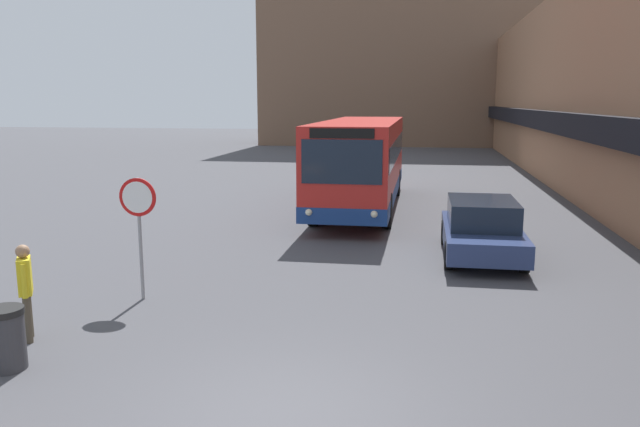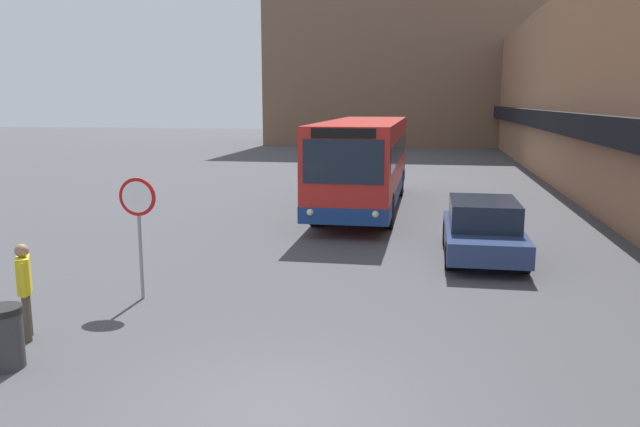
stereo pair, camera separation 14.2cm
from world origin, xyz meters
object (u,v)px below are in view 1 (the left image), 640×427
pedestrian (25,283)px  trash_bin (5,339)px  stop_sign (138,212)px  parked_car_front (482,228)px  city_bus (361,161)px

pedestrian → trash_bin: pedestrian is taller
pedestrian → stop_sign: bearing=127.1°
stop_sign → pedestrian: stop_sign is taller
parked_car_front → trash_bin: (-7.59, -8.18, -0.26)m
city_bus → trash_bin: size_ratio=11.99×
stop_sign → pedestrian: bearing=-111.4°
stop_sign → trash_bin: size_ratio=2.60×
city_bus → stop_sign: 11.93m
trash_bin → stop_sign: bearing=81.2°
trash_bin → city_bus: bearing=75.7°
parked_car_front → pedestrian: 10.66m
parked_car_front → stop_sign: stop_sign is taller
city_bus → stop_sign: bearing=-105.9°
stop_sign → pedestrian: 2.65m
trash_bin → pedestrian: bearing=109.2°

